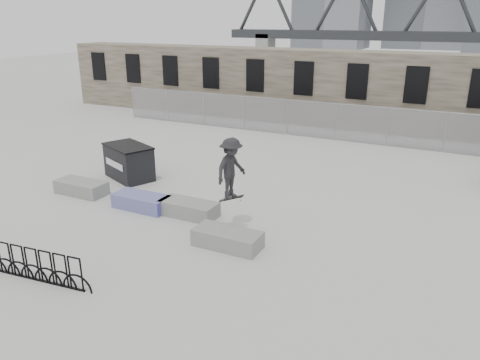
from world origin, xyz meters
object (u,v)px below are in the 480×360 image
at_px(planter_far_left, 81,187).
at_px(bike_rack, 32,265).
at_px(planter_center_left, 142,201).
at_px(planter_offset, 227,238).
at_px(dumpster, 129,162).
at_px(skateboarder, 231,168).
at_px(planter_center_right, 189,208).

height_order(planter_far_left, bike_rack, bike_rack).
bearing_deg(planter_center_left, planter_far_left, 177.41).
relative_size(planter_center_left, planter_offset, 1.00).
xyz_separation_m(planter_center_left, dumpster, (-2.48, 2.40, 0.44)).
relative_size(planter_offset, skateboarder, 0.96).
relative_size(planter_center_right, dumpster, 0.80).
distance_m(planter_center_left, planter_offset, 4.24).
height_order(planter_far_left, planter_center_left, same).
xyz_separation_m(planter_center_left, bike_rack, (0.49, -5.06, 0.16)).
height_order(planter_center_left, skateboarder, skateboarder).
height_order(planter_offset, bike_rack, bike_rack).
xyz_separation_m(planter_center_right, dumpster, (-4.29, 2.20, 0.44)).
relative_size(planter_offset, bike_rack, 0.56).
relative_size(dumpster, skateboarder, 1.21).
bearing_deg(planter_far_left, dumpster, 78.24).
bearing_deg(planter_offset, dumpster, 151.10).
bearing_deg(planter_center_left, skateboarder, -1.13).
height_order(planter_center_right, skateboarder, skateboarder).
bearing_deg(bike_rack, skateboarder, 58.08).
bearing_deg(dumpster, planter_center_left, -20.40).
bearing_deg(planter_center_left, planter_offset, -16.59).
height_order(planter_offset, dumpster, dumpster).
relative_size(planter_far_left, skateboarder, 0.96).
xyz_separation_m(planter_center_right, skateboarder, (1.79, -0.28, 1.75)).
distance_m(planter_far_left, planter_center_right, 4.77).
bearing_deg(planter_far_left, skateboarder, -1.79).
bearing_deg(planter_offset, planter_far_left, 169.16).
height_order(planter_far_left, dumpster, dumpster).
relative_size(planter_center_left, bike_rack, 0.56).
xyz_separation_m(planter_center_left, skateboarder, (3.60, -0.07, 1.75)).
xyz_separation_m(planter_far_left, bike_rack, (3.45, -5.19, 0.16)).
relative_size(planter_offset, dumpster, 0.80).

